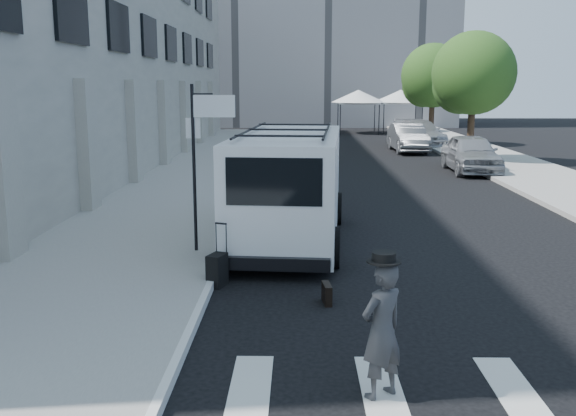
{
  "coord_description": "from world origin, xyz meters",
  "views": [
    {
      "loc": [
        -0.42,
        -10.07,
        3.66
      ],
      "look_at": [
        -0.62,
        2.05,
        1.3
      ],
      "focal_mm": 40.0,
      "sensor_mm": 36.0,
      "label": 1
    }
  ],
  "objects_px": {
    "parked_car_c": "(420,133)",
    "parked_car_b": "(408,138)",
    "cargo_van": "(289,186)",
    "suitcase": "(217,270)",
    "briefcase": "(327,294)",
    "businessman": "(382,331)",
    "parked_car_a": "(471,153)"
  },
  "relations": [
    {
      "from": "parked_car_c",
      "to": "parked_car_b",
      "type": "bearing_deg",
      "value": -116.41
    },
    {
      "from": "cargo_van",
      "to": "parked_car_c",
      "type": "bearing_deg",
      "value": 76.8
    },
    {
      "from": "parked_car_b",
      "to": "parked_car_c",
      "type": "height_order",
      "value": "parked_car_c"
    },
    {
      "from": "cargo_van",
      "to": "suitcase",
      "type": "bearing_deg",
      "value": -105.52
    },
    {
      "from": "briefcase",
      "to": "cargo_van",
      "type": "relative_size",
      "value": 0.06
    },
    {
      "from": "cargo_van",
      "to": "parked_car_b",
      "type": "xyz_separation_m",
      "value": [
        6.16,
        20.15,
        -0.54
      ]
    },
    {
      "from": "businessman",
      "to": "cargo_van",
      "type": "xyz_separation_m",
      "value": [
        -1.18,
        7.73,
        0.48
      ]
    },
    {
      "from": "businessman",
      "to": "cargo_van",
      "type": "height_order",
      "value": "cargo_van"
    },
    {
      "from": "suitcase",
      "to": "parked_car_a",
      "type": "xyz_separation_m",
      "value": [
        8.7,
        15.57,
        0.49
      ]
    },
    {
      "from": "businessman",
      "to": "parked_car_a",
      "type": "distance_m",
      "value": 20.72
    },
    {
      "from": "cargo_van",
      "to": "parked_car_b",
      "type": "bearing_deg",
      "value": 77.25
    },
    {
      "from": "briefcase",
      "to": "parked_car_c",
      "type": "height_order",
      "value": "parked_car_c"
    },
    {
      "from": "businessman",
      "to": "parked_car_c",
      "type": "xyz_separation_m",
      "value": [
        6.24,
        31.34,
        -0.06
      ]
    },
    {
      "from": "briefcase",
      "to": "parked_car_b",
      "type": "bearing_deg",
      "value": 70.91
    },
    {
      "from": "briefcase",
      "to": "cargo_van",
      "type": "bearing_deg",
      "value": 92.32
    },
    {
      "from": "businessman",
      "to": "parked_car_b",
      "type": "height_order",
      "value": "businessman"
    },
    {
      "from": "parked_car_b",
      "to": "parked_car_c",
      "type": "distance_m",
      "value": 3.68
    },
    {
      "from": "suitcase",
      "to": "parked_car_c",
      "type": "height_order",
      "value": "parked_car_c"
    },
    {
      "from": "businessman",
      "to": "parked_car_b",
      "type": "bearing_deg",
      "value": -137.44
    },
    {
      "from": "businessman",
      "to": "suitcase",
      "type": "bearing_deg",
      "value": -96.91
    },
    {
      "from": "businessman",
      "to": "parked_car_c",
      "type": "distance_m",
      "value": 31.96
    },
    {
      "from": "parked_car_b",
      "to": "briefcase",
      "type": "bearing_deg",
      "value": -103.82
    },
    {
      "from": "suitcase",
      "to": "parked_car_a",
      "type": "distance_m",
      "value": 17.84
    },
    {
      "from": "briefcase",
      "to": "parked_car_b",
      "type": "height_order",
      "value": "parked_car_b"
    },
    {
      "from": "briefcase",
      "to": "parked_car_b",
      "type": "relative_size",
      "value": 0.1
    },
    {
      "from": "businessman",
      "to": "parked_car_b",
      "type": "distance_m",
      "value": 28.33
    },
    {
      "from": "suitcase",
      "to": "cargo_van",
      "type": "relative_size",
      "value": 0.17
    },
    {
      "from": "parked_car_c",
      "to": "parked_car_a",
      "type": "bearing_deg",
      "value": -96.37
    },
    {
      "from": "suitcase",
      "to": "parked_car_a",
      "type": "relative_size",
      "value": 0.25
    },
    {
      "from": "cargo_van",
      "to": "parked_car_a",
      "type": "relative_size",
      "value": 1.49
    },
    {
      "from": "parked_car_c",
      "to": "suitcase",
      "type": "bearing_deg",
      "value": -114.13
    },
    {
      "from": "suitcase",
      "to": "parked_car_b",
      "type": "height_order",
      "value": "parked_car_b"
    }
  ]
}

